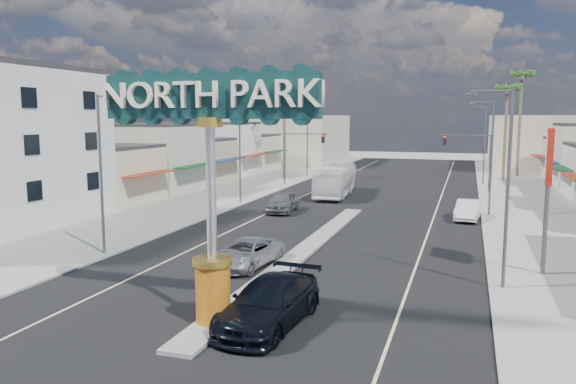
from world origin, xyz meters
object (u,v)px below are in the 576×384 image
Objects in this scene: streetlight_l_mid at (242,147)px; streetlight_r_near at (504,179)px; palm_left_far at (284,86)px; palm_right_mid at (507,93)px; suv_right at (269,303)px; streetlight_r_far at (483,141)px; car_parked_left at (283,202)px; car_parked_right at (468,210)px; streetlight_l_near at (103,166)px; traffic_signal_left at (300,148)px; traffic_signal_right at (472,151)px; streetlight_r_mid at (489,152)px; city_bus at (336,180)px; palm_right_far at (522,80)px; gateway_sign at (210,168)px; bank_pylon_sign at (549,165)px; streetlight_l_far at (309,139)px; suv_left at (246,253)px.

streetlight_l_mid is 28.90m from streetlight_r_near.
palm_left_far reaches higher than palm_right_mid.
suv_right is at bearing -72.42° from palm_left_far.
streetlight_r_far is (0.00, 42.00, 0.00)m from streetlight_r_near.
car_parked_left reaches higher than car_parked_right.
streetlight_l_near is 20.00m from streetlight_l_mid.
traffic_signal_left is 21.20m from streetlight_r_far.
palm_right_mid is at bearing 86.99° from car_parked_right.
traffic_signal_left is at bearing 119.99° from streetlight_r_near.
streetlight_r_mid reaches higher than traffic_signal_right.
streetlight_r_mid is at bearing 77.96° from suv_right.
car_parked_right is at bearing -123.14° from streetlight_r_mid.
streetlight_r_mid is 0.81× the size of city_bus.
palm_right_far is at bearing 81.88° from streetlight_r_mid.
traffic_signal_left is 24.11m from streetlight_r_mid.
traffic_signal_left and traffic_signal_right have the same top height.
palm_left_far is (-23.43, 20.00, 6.43)m from streetlight_r_mid.
car_parked_left is at bearing -32.85° from streetlight_l_mid.
streetlight_l_near is 40.59m from palm_left_far.
streetlight_r_far is at bearing 41.89° from city_bus.
palm_left_far is at bearing 97.31° from streetlight_l_mid.
streetlight_r_far is at bearing 53.20° from car_parked_left.
streetlight_r_near reaches higher than traffic_signal_left.
gateway_sign is 62.20m from palm_right_far.
palm_right_far is at bearing 23.20° from palm_left_far.
palm_left_far reaches higher than traffic_signal_right.
traffic_signal_right is at bearing 44.99° from car_parked_left.
streetlight_r_mid is at bearing 103.00° from bank_pylon_sign.
streetlight_r_far is at bearing 85.40° from suv_right.
streetlight_l_near is at bearing -86.33° from palm_left_far.
streetlight_r_mid is 5.04m from car_parked_right.
gateway_sign is 1.28× the size of bank_pylon_sign.
streetlight_r_near is at bearing 46.19° from suv_right.
streetlight_l_mid is 1.94× the size of car_parked_right.
streetlight_l_mid is 0.69× the size of palm_left_far.
streetlight_l_mid is at bearing 149.31° from bank_pylon_sign.
streetlight_l_far is 1.00× the size of streetlight_r_near.
traffic_signal_left is 31.22m from palm_right_far.
bank_pylon_sign is at bearing 54.10° from streetlight_r_near.
streetlight_r_far is at bearing 63.58° from streetlight_l_near.
streetlight_r_near is at bearing -90.00° from streetlight_r_mid.
streetlight_l_far is at bearing 90.00° from streetlight_l_near.
suv_right reaches higher than suv_left.
streetlight_l_far is 0.69× the size of palm_left_far.
streetlight_l_near is at bearing -90.00° from streetlight_l_mid.
streetlight_r_near is at bearing -66.89° from city_bus.
car_parked_left is at bearing -103.76° from city_bus.
traffic_signal_left is at bearing -57.57° from palm_left_far.
streetlight_r_mid is at bearing -84.90° from traffic_signal_right.
palm_left_far is (-2.57, -2.00, 6.43)m from streetlight_l_far.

